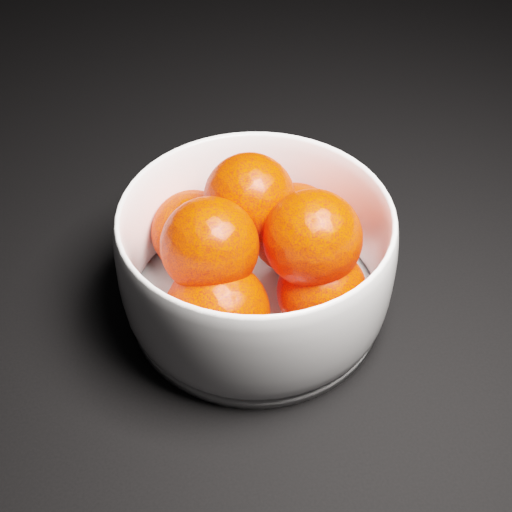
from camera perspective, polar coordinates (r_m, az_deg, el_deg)
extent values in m
cylinder|color=white|center=(0.58, 0.00, -3.65)|extent=(0.20, 0.20, 0.01)
sphere|color=#FF2000|center=(0.58, 3.11, 2.22)|extent=(0.07, 0.07, 0.07)
sphere|color=#FF2000|center=(0.58, -5.01, 1.92)|extent=(0.07, 0.07, 0.07)
sphere|color=#FF2000|center=(0.52, -3.12, -4.53)|extent=(0.08, 0.08, 0.08)
sphere|color=#FF2000|center=(0.53, 5.27, -2.82)|extent=(0.07, 0.07, 0.07)
sphere|color=#FF2000|center=(0.55, -0.53, 4.62)|extent=(0.07, 0.07, 0.07)
sphere|color=#FF2000|center=(0.51, -3.72, 0.81)|extent=(0.07, 0.07, 0.07)
sphere|color=#FF2000|center=(0.51, 4.56, 1.40)|extent=(0.07, 0.07, 0.07)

